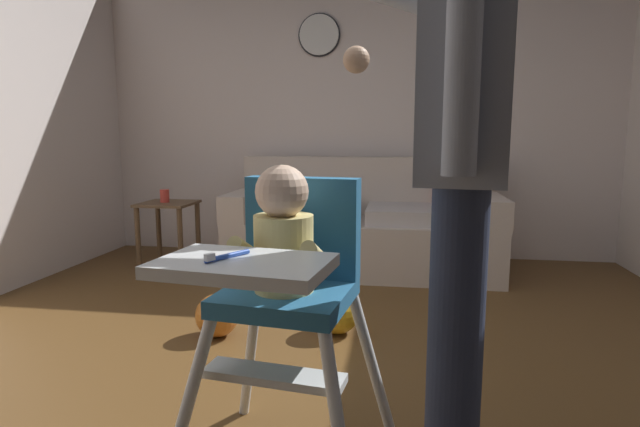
{
  "coord_description": "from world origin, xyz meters",
  "views": [
    {
      "loc": [
        0.4,
        -1.88,
        1.03
      ],
      "look_at": [
        0.15,
        -0.32,
        0.79
      ],
      "focal_mm": 28.7,
      "sensor_mm": 36.0,
      "label": 1
    }
  ],
  "objects": [
    {
      "name": "ground",
      "position": [
        0.0,
        0.0,
        -0.05
      ],
      "size": [
        5.93,
        6.67,
        0.1
      ],
      "primitive_type": "cube",
      "color": "brown"
    },
    {
      "name": "wall_far",
      "position": [
        0.0,
        2.57,
        1.25
      ],
      "size": [
        5.13,
        0.06,
        2.51
      ],
      "primitive_type": "cube",
      "color": "silver",
      "rests_on": "ground"
    },
    {
      "name": "couch",
      "position": [
        0.13,
        2.05,
        0.33
      ],
      "size": [
        2.03,
        0.86,
        0.86
      ],
      "rotation": [
        0.0,
        0.0,
        -1.57
      ],
      "color": "beige",
      "rests_on": "ground"
    },
    {
      "name": "high_chair",
      "position": [
        0.08,
        -0.47,
        0.65
      ],
      "size": [
        0.68,
        0.78,
        0.96
      ],
      "rotation": [
        0.0,
        0.0,
        -1.7
      ],
      "color": "white",
      "rests_on": "ground"
    },
    {
      "name": "adult_standing",
      "position": [
        0.55,
        -0.55,
        0.99
      ],
      "size": [
        0.51,
        0.55,
        1.74
      ],
      "rotation": [
        0.0,
        0.0,
        2.98
      ],
      "color": "#2F3854",
      "rests_on": "ground"
    },
    {
      "name": "toy_ball",
      "position": [
        0.09,
        0.68,
        0.12
      ],
      "size": [
        0.24,
        0.24,
        0.24
      ],
      "primitive_type": "sphere",
      "color": "gold",
      "rests_on": "ground"
    },
    {
      "name": "toy_ball_second",
      "position": [
        -0.52,
        0.54,
        0.11
      ],
      "size": [
        0.22,
        0.22,
        0.22
      ],
      "primitive_type": "sphere",
      "color": "orange",
      "rests_on": "ground"
    },
    {
      "name": "side_table",
      "position": [
        -1.38,
        1.83,
        0.38
      ],
      "size": [
        0.4,
        0.4,
        0.52
      ],
      "color": "brown",
      "rests_on": "ground"
    },
    {
      "name": "sippy_cup",
      "position": [
        -1.4,
        1.83,
        0.57
      ],
      "size": [
        0.07,
        0.07,
        0.1
      ],
      "primitive_type": "cylinder",
      "color": "#D13D33",
      "rests_on": "side_table"
    },
    {
      "name": "wall_clock",
      "position": [
        -0.3,
        2.52,
        1.87
      ],
      "size": [
        0.36,
        0.04,
        0.36
      ],
      "color": "white"
    }
  ]
}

